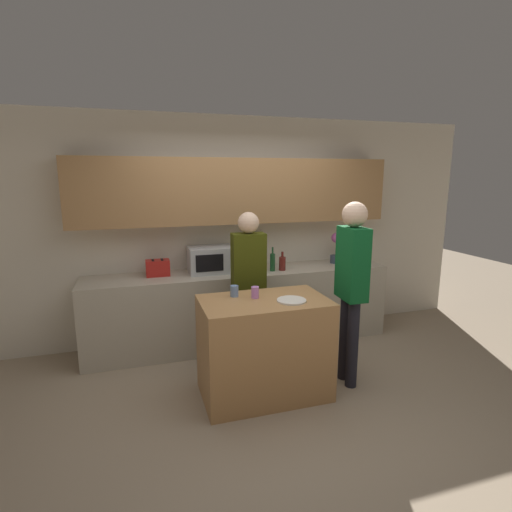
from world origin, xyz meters
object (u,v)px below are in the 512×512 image
cup_1 (234,291)px  potted_plant (336,248)px  microwave (211,259)px  cup_0 (255,292)px  person_center (249,277)px  person_left (352,277)px  bottle_0 (263,262)px  toaster (158,268)px  bottle_2 (282,263)px  bottle_1 (273,262)px  plate_on_island (292,300)px

cup_1 → potted_plant: bearing=33.9°
microwave → cup_0: (0.17, -1.19, -0.07)m
potted_plant → person_center: size_ratio=0.24×
microwave → person_left: 1.70m
cup_1 → person_center: 0.50m
bottle_0 → cup_0: size_ratio=2.61×
potted_plant → toaster: bearing=180.0°
cup_0 → person_left: size_ratio=0.06×
person_left → cup_0: bearing=85.6°
microwave → bottle_2: 0.85m
potted_plant → person_center: bearing=-154.1°
bottle_0 → toaster: bearing=175.3°
toaster → cup_1: toaster is taller
microwave → person_left: size_ratio=0.29×
person_center → bottle_0: bearing=-118.7°
microwave → bottle_1: microwave is taller
plate_on_island → cup_0: 0.34m
bottle_1 → cup_0: size_ratio=2.75×
toaster → bottle_2: bearing=-6.7°
toaster → person_left: person_left is taller
microwave → cup_0: bearing=-81.7°
microwave → bottle_2: bearing=-11.5°
toaster → person_center: 1.10m
plate_on_island → cup_0: bearing=146.0°
bottle_1 → potted_plant: bearing=10.4°
potted_plant → plate_on_island: potted_plant is taller
bottle_2 → person_left: person_left is taller
potted_plant → cup_1: bearing=-146.1°
potted_plant → bottle_0: 1.03m
potted_plant → bottle_0: bearing=-174.4°
person_left → bottle_0: bearing=24.4°
potted_plant → cup_1: (-1.62, -1.09, -0.12)m
bottle_0 → person_left: 1.30m
potted_plant → cup_0: bearing=-140.7°
toaster → plate_on_island: bearing=-52.5°
bottle_2 → plate_on_island: 1.27m
toaster → plate_on_island: (1.06, -1.38, -0.06)m
bottle_1 → cup_1: 1.16m
microwave → bottle_1: bearing=-13.5°
bottle_0 → person_center: person_center is taller
cup_0 → cup_1: size_ratio=1.02×
bottle_2 → person_center: (-0.56, -0.49, 0.00)m
toaster → bottle_0: (1.22, -0.10, 0.01)m
plate_on_island → microwave: bearing=108.2°
person_left → cup_1: bearing=81.6°
toaster → bottle_0: size_ratio=0.96×
bottle_1 → plate_on_island: size_ratio=1.10×
bottle_1 → person_left: size_ratio=0.16×
microwave → bottle_0: 0.62m
cup_0 → potted_plant: bearing=39.3°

